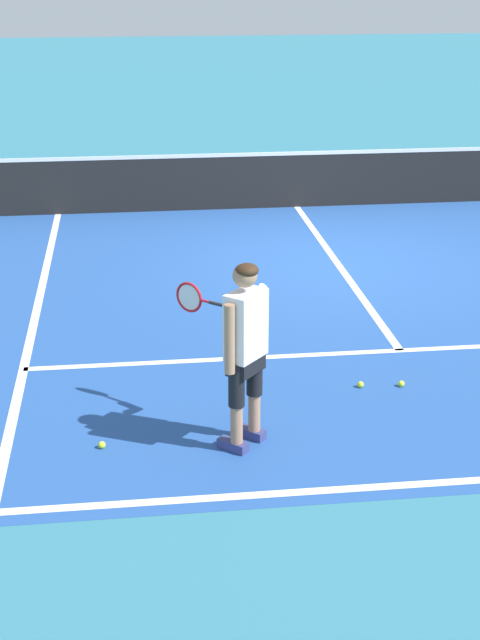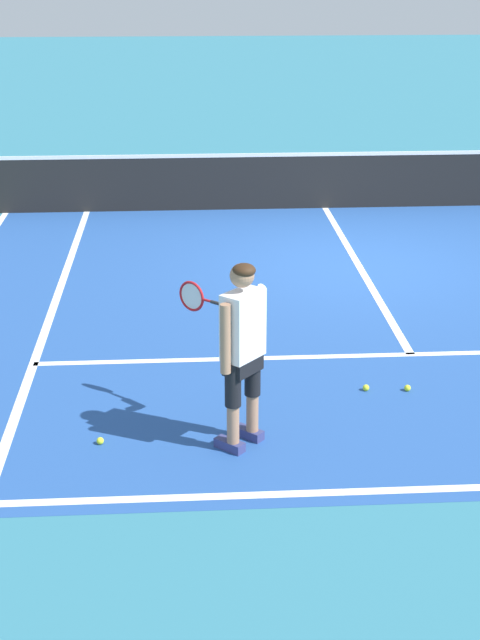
% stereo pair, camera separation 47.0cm
% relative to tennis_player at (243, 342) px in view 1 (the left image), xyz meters
% --- Properties ---
extents(ground_plane, '(80.00, 80.00, 0.00)m').
position_rel_tennis_player_xyz_m(ground_plane, '(2.00, 5.07, -0.99)').
color(ground_plane, teal).
extents(court_inner_surface, '(10.98, 9.56, 0.00)m').
position_rel_tennis_player_xyz_m(court_inner_surface, '(2.00, 3.70, -0.99)').
color(court_inner_surface, '#234C93').
rests_on(court_inner_surface, ground).
extents(line_service, '(8.23, 0.10, 0.01)m').
position_rel_tennis_player_xyz_m(line_service, '(2.00, 1.88, -0.99)').
color(line_service, white).
rests_on(line_service, ground).
extents(line_centre_service, '(0.10, 6.40, 0.01)m').
position_rel_tennis_player_xyz_m(line_centre_service, '(2.00, 5.08, -0.99)').
color(line_centre_service, white).
rests_on(line_centre_service, ground).
extents(line_singles_left, '(0.10, 9.16, 0.01)m').
position_rel_tennis_player_xyz_m(line_singles_left, '(-2.12, 3.70, -0.99)').
color(line_singles_left, white).
rests_on(line_singles_left, ground).
extents(tennis_net, '(11.96, 0.08, 1.07)m').
position_rel_tennis_player_xyz_m(tennis_net, '(2.00, 8.28, -0.49)').
color(tennis_net, '#333338').
rests_on(tennis_net, ground).
extents(tennis_player, '(0.78, 1.14, 1.71)m').
position_rel_tennis_player_xyz_m(tennis_player, '(0.00, 0.00, 0.00)').
color(tennis_player, navy).
rests_on(tennis_player, ground).
extents(tennis_ball_near_feet, '(0.07, 0.07, 0.07)m').
position_rel_tennis_player_xyz_m(tennis_ball_near_feet, '(-1.26, 0.07, -0.96)').
color(tennis_ball_near_feet, '#CCE02D').
rests_on(tennis_ball_near_feet, ground).
extents(tennis_ball_by_baseline, '(0.07, 0.07, 0.07)m').
position_rel_tennis_player_xyz_m(tennis_ball_by_baseline, '(1.33, 1.01, -0.96)').
color(tennis_ball_by_baseline, '#CCE02D').
rests_on(tennis_ball_by_baseline, ground).
extents(tennis_ball_mid_court, '(0.07, 0.07, 0.07)m').
position_rel_tennis_player_xyz_m(tennis_ball_mid_court, '(1.75, 0.98, -0.96)').
color(tennis_ball_mid_court, '#CCE02D').
rests_on(tennis_ball_mid_court, ground).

